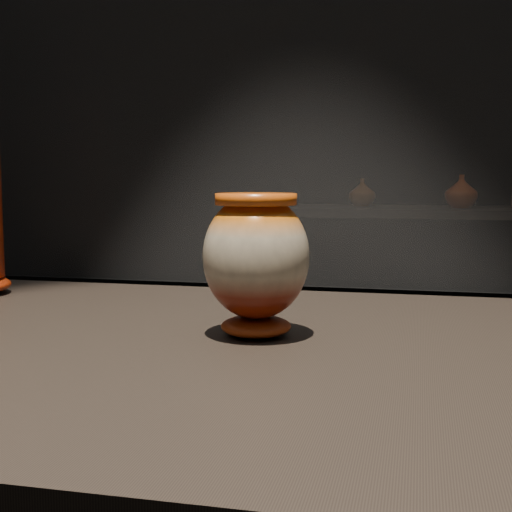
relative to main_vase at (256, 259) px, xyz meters
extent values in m
cube|color=black|center=(-0.07, 4.95, 0.60)|extent=(8.00, 3.20, 0.04)
cube|color=black|center=(-0.07, -0.05, -0.12)|extent=(2.00, 0.80, 0.05)
ellipsoid|color=maroon|center=(0.00, 0.00, -0.08)|extent=(0.09, 0.09, 0.02)
ellipsoid|color=beige|center=(0.00, 0.00, 0.00)|extent=(0.14, 0.14, 0.15)
cylinder|color=orange|center=(0.00, 0.00, 0.07)|extent=(0.10, 0.10, 0.01)
cube|color=black|center=(0.25, 3.43, -0.12)|extent=(2.00, 0.60, 0.05)
cube|color=black|center=(-0.60, 3.43, -0.57)|extent=(0.08, 0.50, 0.85)
imported|color=brown|center=(-0.15, 3.47, -0.01)|extent=(0.22, 0.22, 0.16)
imported|color=maroon|center=(0.42, 3.37, 0.00)|extent=(0.24, 0.24, 0.19)
camera|label=1|loc=(0.19, -0.85, 0.11)|focal=50.00mm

